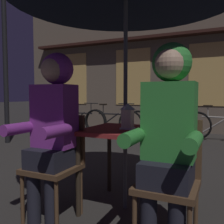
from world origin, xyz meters
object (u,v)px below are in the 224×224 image
cafe_table (125,140)px  person_left_hooded (53,119)px  bicycle_second (113,121)px  bicycle_third (156,124)px  bicycle_fourth (220,126)px  person_right_hooded (168,125)px  street_lamp (4,17)px  bicycle_nearest (79,120)px  chair_right (169,175)px  chair_left (57,160)px  lantern (128,116)px

cafe_table → person_left_hooded: bearing=-138.4°
bicycle_second → person_left_hooded: bearing=-71.5°
bicycle_third → bicycle_fourth: (1.43, 0.20, 0.00)m
person_right_hooded → bicycle_second: bearing=119.2°
person_right_hooded → bicycle_fourth: person_right_hooded is taller
bicycle_fourth → bicycle_third: bearing=-172.0°
cafe_table → street_lamp: (-3.53, 1.84, 2.08)m
bicycle_nearest → bicycle_fourth: same height
chair_right → chair_left: bearing=180.0°
bicycle_third → bicycle_fourth: same height
person_left_hooded → person_right_hooded: (0.96, 0.00, 0.00)m
chair_right → person_left_hooded: bearing=-176.6°
chair_left → bicycle_nearest: size_ratio=0.52×
person_left_hooded → bicycle_third: person_left_hooded is taller
bicycle_third → cafe_table: bearing=-79.4°
bicycle_second → bicycle_nearest: bearing=-176.7°
lantern → street_lamp: (-3.56, 1.86, 1.85)m
cafe_table → chair_right: size_ratio=0.85×
person_left_hooded → street_lamp: (-3.05, 2.26, 1.87)m
bicycle_nearest → bicycle_second: (1.00, 0.06, 0.00)m
bicycle_nearest → cafe_table: bearing=-52.5°
person_left_hooded → bicycle_nearest: bearing=119.9°
person_left_hooded → street_lamp: size_ratio=0.36×
bicycle_nearest → bicycle_third: (2.21, -0.03, 0.00)m
cafe_table → bicycle_second: bicycle_second is taller
lantern → chair_right: lantern is taller
cafe_table → lantern: bearing=-34.3°
person_left_hooded → bicycle_fourth: person_left_hooded is taller
lantern → bicycle_fourth: 4.09m
cafe_table → chair_right: bearing=-37.5°
person_left_hooded → bicycle_third: 4.24m
lantern → bicycle_second: (-1.95, 3.89, -0.51)m
bicycle_third → chair_left: bearing=-86.8°
bicycle_nearest → bicycle_third: size_ratio=1.01×
bicycle_nearest → bicycle_fourth: (3.64, 0.17, 0.00)m
street_lamp → bicycle_second: (1.61, 2.03, -2.37)m
chair_right → bicycle_nearest: size_ratio=0.52×
chair_left → bicycle_second: (-1.44, 4.24, -0.14)m
lantern → bicycle_nearest: (-2.95, 3.83, -0.51)m
cafe_table → lantern: size_ratio=3.20×
lantern → person_left_hooded: 0.65m
person_right_hooded → bicycle_fourth: 4.44m
bicycle_second → bicycle_third: (1.21, -0.09, 0.00)m
chair_left → chair_right: 0.96m
cafe_table → bicycle_fourth: bearing=79.8°
chair_right → bicycle_third: (-1.19, 4.15, -0.14)m
cafe_table → street_lamp: street_lamp is taller
chair_right → bicycle_third: 4.32m
chair_left → bicycle_second: 4.48m
person_right_hooded → bicycle_fourth: size_ratio=0.84×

